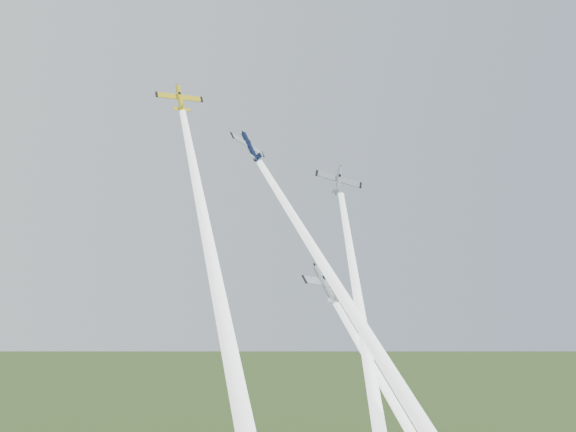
{
  "coord_description": "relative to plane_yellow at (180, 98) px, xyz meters",
  "views": [
    {
      "loc": [
        -52.98,
        -93.31,
        81.14
      ],
      "look_at": [
        0.0,
        -6.0,
        92.0
      ],
      "focal_mm": 45.0,
      "sensor_mm": 36.0,
      "label": 1
    }
  ],
  "objects": [
    {
      "name": "plane_yellow",
      "position": [
        0.0,
        0.0,
        0.0
      ],
      "size": [
        8.21,
        6.42,
        6.66
      ],
      "primitive_type": null,
      "rotation": [
        0.93,
        0.01,
        -0.16
      ],
      "color": "yellow"
    },
    {
      "name": "smoke_trail_yellow",
      "position": [
        -3.28,
        -19.69,
        -26.99
      ],
      "size": [
        8.65,
        37.95,
        50.28
      ],
      "primitive_type": null,
      "rotation": [
        -0.64,
        0.0,
        -0.16
      ],
      "color": "white"
    },
    {
      "name": "plane_navy",
      "position": [
        8.43,
        -6.98,
        -7.84
      ],
      "size": [
        7.57,
        8.11,
        8.29
      ],
      "primitive_type": null,
      "rotation": [
        0.93,
        0.24,
        0.37
      ],
      "color": "#0D183B"
    },
    {
      "name": "smoke_trail_navy",
      "position": [
        15.69,
        -25.73,
        -35.03
      ],
      "size": [
        16.11,
        36.65,
        50.68
      ],
      "primitive_type": null,
      "rotation": [
        -0.64,
        0.0,
        0.37
      ],
      "color": "white"
    },
    {
      "name": "plane_silver_right",
      "position": [
        26.89,
        -3.89,
        -11.11
      ],
      "size": [
        10.75,
        7.87,
        8.94
      ],
      "primitive_type": null,
      "rotation": [
        0.93,
        0.25,
        -0.43
      ],
      "color": "#A3A9B1"
    },
    {
      "name": "smoke_trail_silver_right",
      "position": [
        17.36,
        -24.58,
        -41.91
      ],
      "size": [
        20.49,
        40.7,
        57.9
      ],
      "primitive_type": null,
      "rotation": [
        -0.64,
        0.0,
        -0.43
      ],
      "color": "white"
    },
    {
      "name": "plane_silver_low",
      "position": [
        17.65,
        -13.24,
        -28.43
      ],
      "size": [
        9.24,
        8.27,
        8.13
      ],
      "primitive_type": null,
      "rotation": [
        0.93,
        0.08,
        0.29
      ],
      "color": "#B0B6BF"
    }
  ]
}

